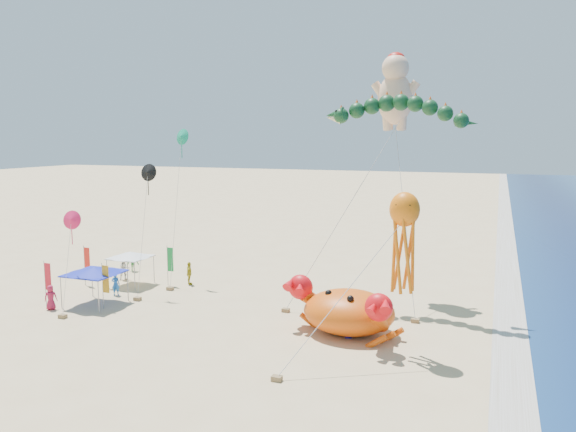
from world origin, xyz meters
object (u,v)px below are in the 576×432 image
object	(u,v)px
crab_inflatable	(348,310)
dragon_kite	(397,115)
canopy_blue	(94,270)
canopy_white	(130,255)
cherub_kite	(395,89)
octopus_kite	(403,235)

from	to	relation	value
crab_inflatable	dragon_kite	bearing A→B (deg)	77.79
canopy_blue	canopy_white	bearing A→B (deg)	99.33
cherub_kite	octopus_kite	distance (m)	15.09
crab_inflatable	canopy_white	distance (m)	19.60
crab_inflatable	canopy_blue	bearing A→B (deg)	-178.48
dragon_kite	canopy_blue	distance (m)	23.37
dragon_kite	cherub_kite	world-z (taller)	cherub_kite
cherub_kite	octopus_kite	size ratio (longest dim) A/B	2.01
octopus_kite	cherub_kite	bearing A→B (deg)	102.88
dragon_kite	canopy_white	world-z (taller)	dragon_kite
dragon_kite	cherub_kite	distance (m)	4.19
crab_inflatable	octopus_kite	distance (m)	6.41
dragon_kite	cherub_kite	size ratio (longest dim) A/B	0.80
canopy_blue	canopy_white	size ratio (longest dim) A/B	1.21
crab_inflatable	dragon_kite	world-z (taller)	dragon_kite
crab_inflatable	octopus_kite	bearing A→B (deg)	-29.12
dragon_kite	canopy_white	bearing A→B (deg)	-174.85
crab_inflatable	cherub_kite	world-z (taller)	cherub_kite
dragon_kite	canopy_blue	xyz separation A→B (m)	(-19.55, -7.10, -10.66)
cherub_kite	crab_inflatable	bearing A→B (deg)	-93.57
crab_inflatable	octopus_kite	world-z (taller)	octopus_kite
octopus_kite	dragon_kite	bearing A→B (deg)	103.06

